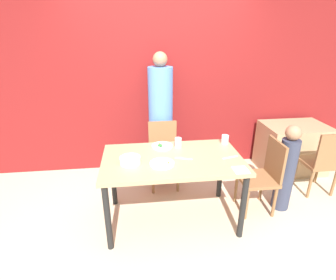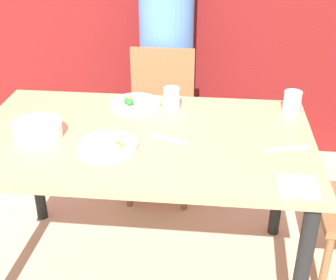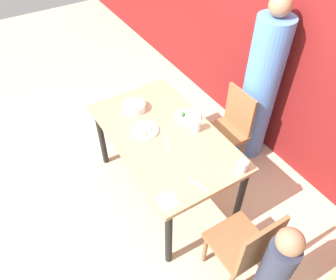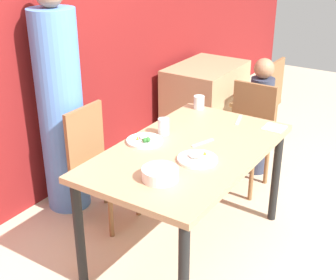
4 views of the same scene
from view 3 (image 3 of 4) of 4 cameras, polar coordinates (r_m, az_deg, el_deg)
The scene contains 15 objects.
ground_plane at distance 3.42m, azimuth -0.50°, elevation -8.42°, with size 10.00×10.00×0.00m, color beige.
wall_back at distance 3.28m, azimuth 21.04°, elevation 16.95°, with size 10.00×0.06×2.70m.
dining_table at distance 2.90m, azimuth -0.58°, elevation -0.23°, with size 1.45×0.85×0.78m.
chair_adult_spot at distance 3.40m, azimuth 10.47°, elevation 2.09°, with size 0.40×0.40×0.88m.
chair_child_spot at distance 2.61m, azimuth 13.26°, elevation -17.50°, with size 0.40×0.40×0.88m.
person_adult at distance 3.39m, azimuth 15.70°, elevation 8.33°, with size 0.34×0.34×1.75m.
person_child at distance 2.52m, azimuth 17.72°, elevation -21.50°, with size 0.20×0.20×1.06m.
bowl_curry at distance 3.08m, azimuth -5.87°, elevation 5.80°, with size 0.21×0.21×0.07m.
plate_rice_adult at distance 2.86m, azimuth -4.03°, elevation 1.71°, with size 0.24×0.24×0.04m.
plate_rice_child at distance 2.99m, azimuth 3.45°, elevation 4.05°, with size 0.24×0.24×0.05m.
glass_water_tall at distance 2.58m, azimuth 12.82°, elevation -4.45°, with size 0.08×0.08×0.10m.
glass_water_short at distance 2.84m, azimuth 4.95°, elevation 2.52°, with size 0.08×0.08×0.11m.
napkin_folded at distance 2.38m, azimuth -0.03°, elevation -10.52°, with size 0.14×0.14×0.01m.
fork_steel at distance 2.48m, azimuth 5.26°, elevation -7.66°, with size 0.18×0.07×0.01m.
spoon_steel at distance 2.75m, azimuth -0.04°, elevation -0.59°, with size 0.18×0.08×0.01m.
Camera 3 is at (1.76, -1.04, 2.73)m, focal length 35.00 mm.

